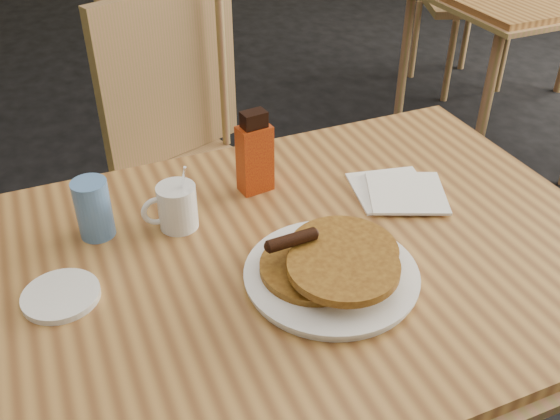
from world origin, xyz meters
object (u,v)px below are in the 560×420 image
(chair_main_far, at_px, (182,141))
(coffee_mug, at_px, (176,206))
(main_table, at_px, (283,272))
(syrup_bottle, at_px, (255,155))
(blue_tumbler, at_px, (93,209))
(pancake_plate, at_px, (332,269))

(chair_main_far, distance_m, coffee_mug, 0.65)
(main_table, height_order, chair_main_far, chair_main_far)
(syrup_bottle, distance_m, blue_tumbler, 0.34)
(main_table, xyz_separation_m, coffee_mug, (-0.16, 0.16, 0.09))
(pancake_plate, distance_m, coffee_mug, 0.34)
(syrup_bottle, relative_size, blue_tumbler, 1.54)
(main_table, bearing_deg, pancake_plate, -57.80)
(main_table, bearing_deg, syrup_bottle, 83.07)
(chair_main_far, height_order, blue_tumbler, chair_main_far)
(main_table, height_order, syrup_bottle, syrup_bottle)
(main_table, xyz_separation_m, pancake_plate, (0.06, -0.09, 0.06))
(chair_main_far, relative_size, blue_tumbler, 8.47)
(main_table, distance_m, chair_main_far, 0.78)
(syrup_bottle, xyz_separation_m, blue_tumbler, (-0.34, -0.04, -0.03))
(chair_main_far, xyz_separation_m, coffee_mug, (-0.14, -0.61, 0.19))
(pancake_plate, distance_m, syrup_bottle, 0.33)
(pancake_plate, xyz_separation_m, syrup_bottle, (-0.03, 0.33, 0.06))
(chair_main_far, distance_m, blue_tumbler, 0.68)
(coffee_mug, distance_m, syrup_bottle, 0.21)
(chair_main_far, height_order, syrup_bottle, chair_main_far)
(main_table, distance_m, syrup_bottle, 0.27)
(main_table, xyz_separation_m, syrup_bottle, (0.03, 0.24, 0.12))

